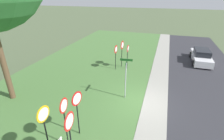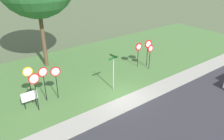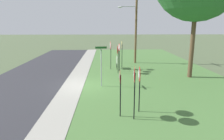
# 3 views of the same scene
# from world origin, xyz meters

# --- Properties ---
(ground_plane) EXTENTS (160.00, 160.00, 0.00)m
(ground_plane) POSITION_xyz_m (0.00, 0.00, 0.00)
(ground_plane) COLOR #4C5B3D
(road_asphalt) EXTENTS (44.00, 6.40, 0.01)m
(road_asphalt) POSITION_xyz_m (0.00, -4.80, 0.01)
(road_asphalt) COLOR #2D2D33
(road_asphalt) RESTS_ON ground_plane
(sidewalk_strip) EXTENTS (44.00, 1.60, 0.06)m
(sidewalk_strip) POSITION_xyz_m (0.00, -0.80, 0.03)
(sidewalk_strip) COLOR #99968C
(sidewalk_strip) RESTS_ON ground_plane
(grass_median) EXTENTS (44.00, 12.00, 0.04)m
(grass_median) POSITION_xyz_m (0.00, 6.00, 0.02)
(grass_median) COLOR #477038
(grass_median) RESTS_ON ground_plane
(stop_sign_near_left) EXTENTS (0.71, 0.12, 2.69)m
(stop_sign_near_left) POSITION_xyz_m (-4.63, 2.96, 1.99)
(stop_sign_near_left) COLOR black
(stop_sign_near_left) RESTS_ON grass_median
(stop_sign_near_right) EXTENTS (0.76, 0.11, 2.82)m
(stop_sign_near_right) POSITION_xyz_m (-5.53, 2.14, 2.10)
(stop_sign_near_right) COLOR black
(stop_sign_near_right) RESTS_ON grass_median
(stop_sign_far_left) EXTENTS (0.69, 0.11, 2.85)m
(stop_sign_far_left) POSITION_xyz_m (-5.55, 3.28, 2.10)
(stop_sign_far_left) COLOR black
(stop_sign_far_left) RESTS_ON grass_median
(stop_sign_far_center) EXTENTS (0.73, 0.16, 2.56)m
(stop_sign_far_center) POSITION_xyz_m (-3.80, 2.78, 1.90)
(stop_sign_far_center) COLOR black
(stop_sign_far_center) RESTS_ON grass_median
(yield_sign_near_left) EXTENTS (0.77, 0.12, 2.41)m
(yield_sign_near_left) POSITION_xyz_m (4.77, 3.33, 1.84)
(yield_sign_near_left) COLOR black
(yield_sign_near_left) RESTS_ON grass_median
(yield_sign_near_right) EXTENTS (0.68, 0.11, 2.38)m
(yield_sign_near_right) POSITION_xyz_m (5.30, 2.31, 1.81)
(yield_sign_near_right) COLOR black
(yield_sign_near_right) RESTS_ON grass_median
(yield_sign_far_left) EXTENTS (0.80, 0.13, 2.62)m
(yield_sign_far_left) POSITION_xyz_m (5.63, 2.95, 2.01)
(yield_sign_far_left) COLOR black
(yield_sign_far_left) RESTS_ON grass_median
(street_name_post) EXTENTS (0.96, 0.81, 2.93)m
(street_name_post) POSITION_xyz_m (0.25, 1.32, 1.79)
(street_name_post) COLOR #9EA0A8
(street_name_post) RESTS_ON grass_median
(parked_sedan_distant) EXTENTS (4.52, 1.92, 1.39)m
(parked_sedan_distant) POSITION_xyz_m (9.46, -4.81, 0.65)
(parked_sedan_distant) COLOR silver
(parked_sedan_distant) RESTS_ON road_asphalt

